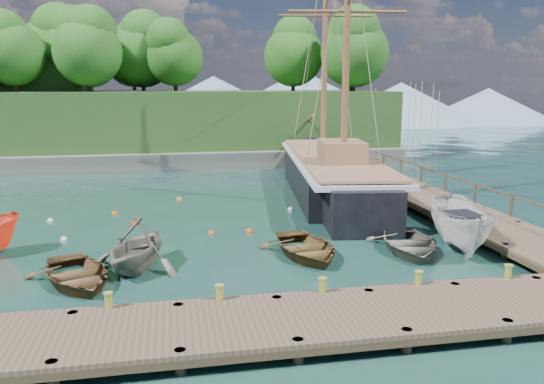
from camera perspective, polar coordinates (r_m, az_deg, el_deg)
The scene contains 24 objects.
ground at distance 20.32m, azimuth -4.11°, elevation -7.33°, with size 160.00×160.00×0.00m, color #173934.
dock_near at distance 14.62m, azimuth 7.00°, elevation -13.27°, with size 20.00×3.20×1.10m.
dock_east at distance 30.11m, azimuth 16.49°, elevation -0.72°, with size 3.20×24.00×1.10m.
bollard_0 at distance 15.57m, azimuth -17.00°, elevation -13.86°, with size 0.26×0.26×0.45m, color olive.
bollard_1 at distance 15.51m, azimuth -5.61°, elevation -13.50°, with size 0.26×0.26×0.45m, color olive.
bollard_2 at distance 16.02m, azimuth 5.41°, elevation -12.66°, with size 0.26×0.26×0.45m, color olive.
bollard_3 at distance 17.05m, azimuth 15.35°, elevation -11.50°, with size 0.26×0.26×0.45m, color olive.
bollard_4 at distance 18.51m, azimuth 23.86°, elevation -10.23°, with size 0.26×0.26×0.45m, color olive.
rowboat_0 at distance 19.20m, azimuth -20.21°, elevation -9.17°, with size 2.93×4.11×0.85m, color brown.
rowboat_1 at distance 19.94m, azimuth -14.32°, elevation -8.04°, with size 3.31×3.83×2.02m, color #706A5B.
rowboat_2 at distance 20.83m, azimuth 3.67°, elevation -6.85°, with size 3.05×4.26×0.88m, color brown.
rowboat_3 at distance 22.03m, azimuth 14.45°, elevation -6.17°, with size 3.02×4.23×0.88m, color #686457.
cabin_boat_white at distance 23.05m, azimuth 19.56°, elevation -5.70°, with size 2.07×5.51×2.13m, color silver.
schooner at distance 32.26m, azimuth 6.43°, elevation 1.54°, with size 6.96×25.74×18.58m.
mooring_buoy_0 at distance 24.47m, azimuth -21.47°, elevation -4.85°, with size 0.30×0.30×0.30m, color silver.
mooring_buoy_1 at distance 26.07m, azimuth -14.62°, elevation -3.45°, with size 0.30×0.30×0.30m, color red.
mooring_buoy_2 at distance 23.90m, azimuth -6.51°, elevation -4.49°, with size 0.31×0.31×0.31m, color #D05210.
mooring_buoy_3 at distance 28.19m, azimuth 2.02°, elevation -1.97°, with size 0.31×0.31×0.31m, color white.
mooring_buoy_4 at distance 28.46m, azimuth -16.57°, elevation -2.31°, with size 0.30×0.30×0.30m, color #F45705.
mooring_buoy_5 at distance 31.11m, azimuth -9.95°, elevation -0.86°, with size 0.35×0.35×0.35m, color orange.
mooring_buoy_6 at distance 28.04m, azimuth -22.74°, elevation -2.94°, with size 0.31×0.31×0.31m, color silver.
mooring_buoy_7 at distance 24.02m, azimuth -2.48°, elevation -4.34°, with size 0.31×0.31×0.31m, color #F43F10.
headland at distance 51.62m, azimuth -23.07°, elevation 9.43°, with size 51.00×19.31×12.90m.
distant_ridge at distance 89.39m, azimuth -6.72°, elevation 9.95°, with size 117.00×40.00×10.00m.
Camera 1 is at (-2.17, -19.13, 6.52)m, focal length 35.00 mm.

